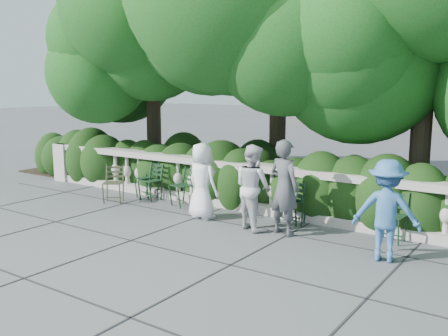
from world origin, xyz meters
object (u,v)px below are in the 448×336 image
Objects in this scene: chair_b at (143,199)px; chair_f at (288,225)px; chair_a at (176,207)px; chair_e at (387,244)px; chair_c at (146,201)px; chair_weathered at (112,204)px; person_casual_man at (253,187)px; chair_d at (283,227)px; person_older_blue at (387,211)px; person_businessman at (202,181)px; person_woman_grey at (284,187)px.

chair_b and chair_f have the same top height.
chair_a is 1.00× the size of chair_e.
chair_weathered is (-0.38, -0.64, 0.00)m from chair_c.
chair_e is at bearing -143.76° from person_casual_man.
chair_d is 3.91m from chair_weathered.
chair_e and chair_f have the same top height.
chair_c is 3.48m from chair_d.
chair_b is at bearing -19.62° from person_older_blue.
person_businessman is 3.64m from person_older_blue.
chair_b is 5.55m from chair_e.
chair_b is 1.00× the size of chair_c.
chair_c is at bearing -18.78° from person_older_blue.
person_casual_man is at bearing -30.76° from chair_weathered.
chair_weathered is at bearing -135.55° from chair_a.
chair_c is at bearing 15.10° from person_casual_man.
chair_a and chair_e have the same top height.
chair_e is 2.45m from person_casual_man.
chair_c is 3.20m from person_casual_man.
person_businessman is 0.98× the size of person_older_blue.
chair_f is 1.04m from person_casual_man.
chair_a is 1.00× the size of chair_b.
person_businessman is (-1.57, -0.37, 0.74)m from chair_d.
chair_c is 0.56× the size of person_older_blue.
chair_weathered is at bearing 16.99° from person_businessman.
person_casual_man reaches higher than chair_e.
chair_d is at bearing -155.22° from person_businessman.
person_woman_grey reaches higher than chair_weathered.
chair_c is (-0.91, 0.04, 0.00)m from chair_a.
person_older_blue is at bearing -174.75° from person_woman_grey.
chair_a is 1.30m from person_businessman.
chair_f is (0.01, 0.16, 0.00)m from chair_d.
chair_e is at bearing 2.54° from chair_f.
person_businessman reaches higher than chair_weathered.
chair_weathered is at bearing -152.75° from chair_d.
person_businessman reaches higher than chair_b.
chair_c and chair_d have the same top height.
chair_weathered is 4.17m from person_woman_grey.
person_older_blue reaches higher than chair_e.
chair_b is at bearing 155.64° from chair_c.
chair_a is 0.51× the size of person_woman_grey.
chair_weathered is 0.55× the size of person_casual_man.
person_woman_grey is 0.62m from person_casual_man.
chair_b is 0.56× the size of person_older_blue.
chair_b is 5.86m from person_older_blue.
chair_f is 0.57× the size of person_businessman.
person_woman_grey is (4.08, 0.19, 0.83)m from chair_weathered.
chair_a is 0.56× the size of person_older_blue.
chair_a is 2.94m from person_woman_grey.
chair_a is 1.12m from chair_b.
chair_weathered is at bearing -116.30° from chair_c.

